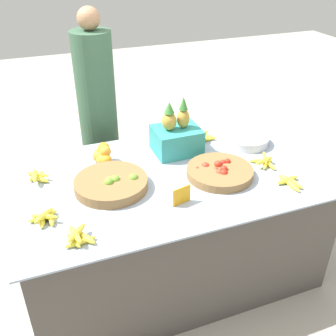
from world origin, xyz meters
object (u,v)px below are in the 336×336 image
at_px(tomato_basket, 220,172).
at_px(metal_bowl, 246,140).
at_px(vendor_person, 99,125).
at_px(produce_crate, 176,136).
at_px(price_sign, 182,196).
at_px(lime_bowl, 112,184).

xyz_separation_m(tomato_basket, metal_bowl, (0.37, 0.31, 0.00)).
xyz_separation_m(tomato_basket, vendor_person, (-0.53, 1.01, -0.04)).
relative_size(metal_bowl, produce_crate, 0.79).
relative_size(tomato_basket, metal_bowl, 1.32).
xyz_separation_m(metal_bowl, vendor_person, (-0.90, 0.70, -0.04)).
height_order(metal_bowl, price_sign, price_sign).
height_order(lime_bowl, tomato_basket, lime_bowl).
xyz_separation_m(lime_bowl, vendor_person, (0.12, 0.91, -0.04)).
distance_m(tomato_basket, price_sign, 0.38).
xyz_separation_m(lime_bowl, produce_crate, (0.52, 0.28, 0.08)).
bearing_deg(price_sign, metal_bowl, 22.18).
height_order(lime_bowl, metal_bowl, lime_bowl).
bearing_deg(vendor_person, price_sign, -80.27).
distance_m(lime_bowl, metal_bowl, 1.05).
bearing_deg(produce_crate, tomato_basket, -70.55).
bearing_deg(produce_crate, price_sign, -108.93).
relative_size(lime_bowl, price_sign, 3.80).
bearing_deg(metal_bowl, lime_bowl, -168.17).
bearing_deg(vendor_person, lime_bowl, -97.42).
relative_size(lime_bowl, tomato_basket, 1.05).
relative_size(tomato_basket, vendor_person, 0.25).
xyz_separation_m(metal_bowl, produce_crate, (-0.51, 0.07, 0.08)).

